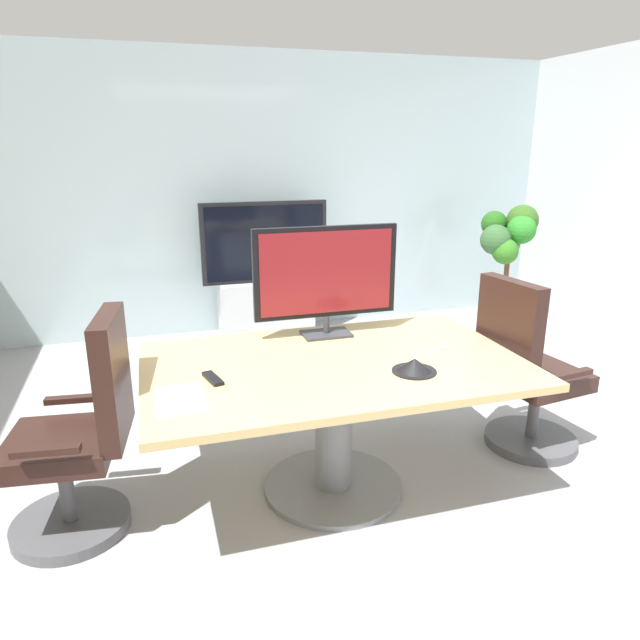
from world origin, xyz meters
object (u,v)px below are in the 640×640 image
Objects in this scene: wall_display_unit at (266,292)px; remote_control at (213,378)px; tv_monitor at (326,275)px; conference_table at (334,395)px; office_chair_right at (526,380)px; potted_plant at (507,252)px; office_chair_left at (82,445)px; conference_phone at (414,366)px.

wall_display_unit reaches higher than remote_control.
conference_table is at bearing -101.83° from tv_monitor.
wall_display_unit reaches higher than office_chair_right.
potted_plant reaches higher than remote_control.
office_chair_right is at bearing -120.95° from potted_plant.
office_chair_left is 4.36m from potted_plant.
remote_control is at bearing 88.21° from office_chair_left.
conference_phone is (0.33, -0.25, 0.22)m from conference_table.
office_chair_left reaches higher than conference_phone.
conference_phone is at bearing 86.84° from office_chair_left.
remote_control is (0.62, -0.09, 0.30)m from office_chair_left.
conference_phone is at bearing -69.91° from tv_monitor.
office_chair_right is 1.30× the size of tv_monitor.
wall_display_unit is (-1.06, 2.62, -0.01)m from office_chair_right.
office_chair_right is at bearing 19.91° from conference_phone.
office_chair_left is 0.83× the size of wall_display_unit.
office_chair_right reaches higher than remote_control.
tv_monitor is at bearing -143.82° from potted_plant.
potted_plant is at bearing -38.76° from office_chair_right.
remote_control is at bearing 169.30° from conference_phone.
tv_monitor reaches higher than conference_phone.
office_chair_left is 1.00× the size of office_chair_right.
potted_plant is 7.39× the size of remote_control.
office_chair_left is at bearing 157.26° from remote_control.
wall_display_unit is 2.90m from remote_control.
tv_monitor is at bearing 110.09° from conference_phone.
office_chair_left is 1.54m from tv_monitor.
office_chair_right reaches higher than conference_table.
office_chair_right is 0.83× the size of wall_display_unit.
potted_plant reaches higher than conference_phone.
wall_display_unit reaches higher than conference_table.
conference_phone is at bearing -36.39° from conference_table.
tv_monitor reaches higher than office_chair_left.
conference_table is 2.71m from wall_display_unit.
conference_table is 3.35m from potted_plant.
tv_monitor is 3.82× the size of conference_phone.
wall_display_unit is 2.41m from potted_plant.
tv_monitor is 0.67× the size of potted_plant.
potted_plant reaches higher than conference_table.
potted_plant is at bearing 21.48° from remote_control.
wall_display_unit is at bearing 158.37° from office_chair_left.
office_chair_right is 1.91m from remote_control.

